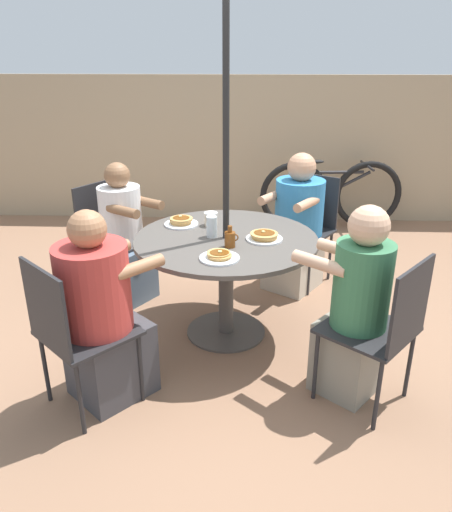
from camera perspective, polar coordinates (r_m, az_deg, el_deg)
name	(u,v)px	position (r m, az deg, el deg)	size (l,w,h in m)	color
ground_plane	(226,332)	(3.59, 0.00, -8.66)	(12.00, 12.00, 0.00)	#8C664C
back_fence	(236,150)	(5.77, 1.14, 12.05)	(10.00, 0.06, 1.61)	tan
patio_table	(226,254)	(3.32, 0.00, 0.20)	(1.21, 1.21, 0.72)	#4C4742
umbrella_pole	(226,177)	(3.16, 0.00, 9.04)	(0.04, 0.04, 2.25)	black
patio_chair_north	(384,325)	(2.79, 17.60, -7.51)	(0.63, 0.63, 0.90)	#232326
diner_north	(355,311)	(2.85, 14.50, -6.07)	(0.56, 0.54, 1.14)	gray
patio_chair_east	(307,222)	(4.26, 9.24, 3.87)	(0.62, 0.62, 0.90)	#232326
diner_east	(296,229)	(4.12, 8.05, 3.04)	(0.58, 0.61, 1.12)	beige
patio_chair_south	(109,232)	(4.08, -13.23, 2.66)	(0.61, 0.61, 0.90)	#232326
diner_south	(125,238)	(3.96, -11.50, 1.98)	(0.54, 0.50, 1.09)	slate
patio_chair_west	(72,328)	(2.76, -17.18, -7.85)	(0.63, 0.63, 0.90)	#232326
diner_west	(102,318)	(2.83, -13.99, -6.86)	(0.60, 0.61, 1.13)	#3D3D42
pancake_plate_a	(264,237)	(3.24, 4.39, 2.23)	(0.24, 0.24, 0.06)	white
pancake_plate_b	(219,256)	(2.93, -0.76, -0.06)	(0.24, 0.24, 0.05)	white
pancake_plate_c	(181,222)	(3.52, -5.15, 3.91)	(0.24, 0.24, 0.06)	white
syrup_bottle	(230,239)	(3.10, 0.47, 1.98)	(0.09, 0.07, 0.14)	brown
coffee_cup	(211,219)	(3.49, -1.74, 4.26)	(0.09, 0.09, 0.09)	beige
drinking_glass_a	(212,227)	(3.27, -1.64, 3.37)	(0.07, 0.07, 0.14)	silver
bicycle	(331,195)	(5.63, 11.92, 6.88)	(1.57, 0.44, 0.77)	black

